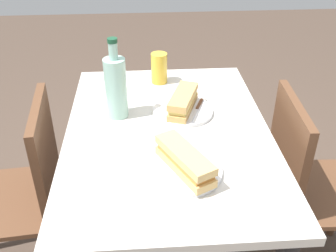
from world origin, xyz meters
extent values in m
cube|color=beige|center=(0.00, 0.00, 0.75)|extent=(1.03, 0.72, 0.03)
cylinder|color=#262628|center=(-0.45, -0.30, 0.37)|extent=(0.06, 0.06, 0.73)
cylinder|color=#262628|center=(-0.45, 0.30, 0.37)|extent=(0.06, 0.06, 0.73)
cube|color=brown|center=(0.00, 0.64, 0.44)|extent=(0.42, 0.42, 0.02)
cube|color=brown|center=(-0.01, 0.45, 0.65)|extent=(0.38, 0.05, 0.40)
cylinder|color=brown|center=(-0.19, 0.47, 0.21)|extent=(0.04, 0.04, 0.43)
cube|color=brown|center=(-0.03, -0.64, 0.44)|extent=(0.44, 0.44, 0.02)
cube|color=brown|center=(-0.05, -0.45, 0.65)|extent=(0.38, 0.06, 0.40)
cylinder|color=brown|center=(-0.23, -0.48, 0.21)|extent=(0.04, 0.04, 0.43)
cylinder|color=white|center=(-0.12, 0.06, 0.77)|extent=(0.23, 0.23, 0.01)
cube|color=tan|center=(-0.12, 0.06, 0.79)|extent=(0.22, 0.14, 0.02)
cube|color=#DBC66B|center=(-0.12, 0.06, 0.81)|extent=(0.20, 0.12, 0.02)
cube|color=tan|center=(-0.12, 0.06, 0.83)|extent=(0.22, 0.14, 0.02)
cube|color=silver|center=(-0.07, 0.10, 0.78)|extent=(0.10, 0.05, 0.00)
cube|color=#59331E|center=(-0.15, 0.13, 0.78)|extent=(0.08, 0.04, 0.01)
cylinder|color=white|center=(0.24, 0.03, 0.77)|extent=(0.23, 0.23, 0.01)
cube|color=tan|center=(0.24, 0.03, 0.79)|extent=(0.24, 0.17, 0.02)
cube|color=#CC8438|center=(0.24, 0.03, 0.81)|extent=(0.22, 0.15, 0.02)
cube|color=tan|center=(0.24, 0.03, 0.83)|extent=(0.24, 0.17, 0.02)
cube|color=silver|center=(0.25, 0.10, 0.78)|extent=(0.10, 0.05, 0.00)
cube|color=#59331E|center=(0.17, 0.06, 0.78)|extent=(0.08, 0.04, 0.01)
cylinder|color=#99C6B7|center=(-0.12, -0.18, 0.87)|extent=(0.08, 0.08, 0.22)
cylinder|color=#99C6B7|center=(-0.12, -0.18, 1.02)|extent=(0.03, 0.03, 0.06)
cylinder|color=#19472D|center=(-0.12, -0.18, 1.05)|extent=(0.03, 0.03, 0.02)
cylinder|color=gold|center=(-0.39, -0.01, 0.83)|extent=(0.07, 0.07, 0.13)
cube|color=white|center=(-0.36, 0.19, 0.76)|extent=(0.16, 0.16, 0.00)
camera|label=1|loc=(1.17, -0.08, 1.53)|focal=42.57mm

